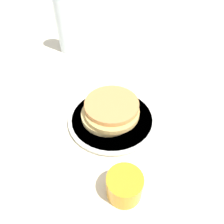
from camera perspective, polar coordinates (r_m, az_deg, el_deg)
ground_plane at (r=0.62m, az=1.17°, el=-0.53°), size 4.00×4.00×0.00m
plate at (r=0.60m, az=0.00°, el=-1.73°), size 0.24×0.24×0.01m
pancake_stack at (r=0.58m, az=-0.29°, el=0.29°), size 0.16×0.15×0.04m
juice_glass at (r=0.47m, az=3.27°, el=-18.72°), size 0.07×0.07×0.06m
water_bottle_near at (r=0.88m, az=-12.01°, el=21.52°), size 0.07×0.07×0.22m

